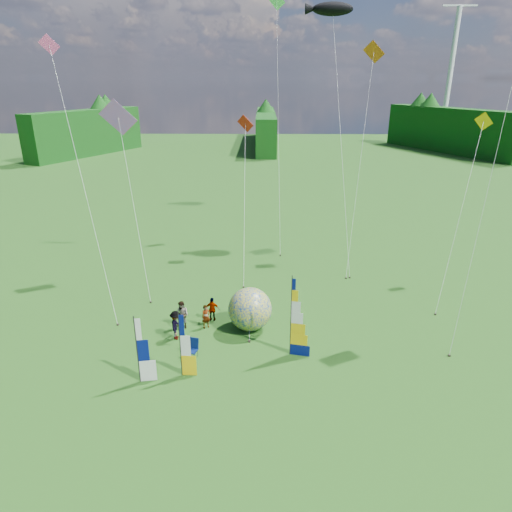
{
  "coord_description": "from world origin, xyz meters",
  "views": [
    {
      "loc": [
        -0.68,
        -18.32,
        14.21
      ],
      "look_at": [
        -1.0,
        4.0,
        5.5
      ],
      "focal_mm": 32.0,
      "sensor_mm": 36.0,
      "label": 1
    }
  ],
  "objects_px": {
    "spectator_c": "(176,325)",
    "spectator_a": "(206,317)",
    "side_banner_left": "(180,346)",
    "camp_chair": "(192,349)",
    "spectator_d": "(212,309)",
    "spectator_b": "(182,315)",
    "side_banner_far": "(137,351)",
    "kite_whale": "(341,125)",
    "bol_inflatable": "(250,309)",
    "feather_banner_main": "(291,318)"
  },
  "relations": [
    {
      "from": "kite_whale",
      "to": "camp_chair",
      "type": "bearing_deg",
      "value": -108.56
    },
    {
      "from": "side_banner_far",
      "to": "spectator_c",
      "type": "bearing_deg",
      "value": 66.59
    },
    {
      "from": "spectator_c",
      "to": "side_banner_left",
      "type": "bearing_deg",
      "value": -168.45
    },
    {
      "from": "spectator_c",
      "to": "spectator_a",
      "type": "bearing_deg",
      "value": -53.85
    },
    {
      "from": "spectator_b",
      "to": "kite_whale",
      "type": "distance_m",
      "value": 20.12
    },
    {
      "from": "feather_banner_main",
      "to": "camp_chair",
      "type": "relative_size",
      "value": 4.08
    },
    {
      "from": "camp_chair",
      "to": "kite_whale",
      "type": "xyz_separation_m",
      "value": [
        10.08,
        16.81,
        10.19
      ]
    },
    {
      "from": "spectator_d",
      "to": "bol_inflatable",
      "type": "bearing_deg",
      "value": 163.55
    },
    {
      "from": "spectator_a",
      "to": "kite_whale",
      "type": "distance_m",
      "value": 19.4
    },
    {
      "from": "bol_inflatable",
      "to": "camp_chair",
      "type": "height_order",
      "value": "bol_inflatable"
    },
    {
      "from": "side_banner_left",
      "to": "kite_whale",
      "type": "xyz_separation_m",
      "value": [
        10.37,
        18.33,
        9.0
      ]
    },
    {
      "from": "feather_banner_main",
      "to": "spectator_c",
      "type": "height_order",
      "value": "feather_banner_main"
    },
    {
      "from": "spectator_a",
      "to": "kite_whale",
      "type": "height_order",
      "value": "kite_whale"
    },
    {
      "from": "bol_inflatable",
      "to": "spectator_b",
      "type": "relative_size",
      "value": 1.51
    },
    {
      "from": "spectator_a",
      "to": "bol_inflatable",
      "type": "bearing_deg",
      "value": -32.13
    },
    {
      "from": "side_banner_far",
      "to": "spectator_d",
      "type": "relative_size",
      "value": 2.29
    },
    {
      "from": "spectator_a",
      "to": "spectator_d",
      "type": "bearing_deg",
      "value": 40.46
    },
    {
      "from": "spectator_b",
      "to": "camp_chair",
      "type": "relative_size",
      "value": 1.55
    },
    {
      "from": "side_banner_far",
      "to": "spectator_d",
      "type": "distance_m",
      "value": 7.01
    },
    {
      "from": "kite_whale",
      "to": "spectator_b",
      "type": "bearing_deg",
      "value": -116.95
    },
    {
      "from": "spectator_a",
      "to": "kite_whale",
      "type": "bearing_deg",
      "value": 23.81
    },
    {
      "from": "bol_inflatable",
      "to": "spectator_d",
      "type": "height_order",
      "value": "bol_inflatable"
    },
    {
      "from": "spectator_a",
      "to": "camp_chair",
      "type": "bearing_deg",
      "value": -127.63
    },
    {
      "from": "side_banner_left",
      "to": "kite_whale",
      "type": "height_order",
      "value": "kite_whale"
    },
    {
      "from": "feather_banner_main",
      "to": "spectator_c",
      "type": "xyz_separation_m",
      "value": [
        -6.53,
        1.55,
        -1.4
      ]
    },
    {
      "from": "side_banner_far",
      "to": "spectator_b",
      "type": "xyz_separation_m",
      "value": [
        1.27,
        5.34,
        -0.92
      ]
    },
    {
      "from": "feather_banner_main",
      "to": "spectator_d",
      "type": "bearing_deg",
      "value": 153.86
    },
    {
      "from": "spectator_d",
      "to": "spectator_c",
      "type": "bearing_deg",
      "value": 54.1
    },
    {
      "from": "spectator_c",
      "to": "feather_banner_main",
      "type": "bearing_deg",
      "value": -106.11
    },
    {
      "from": "side_banner_left",
      "to": "camp_chair",
      "type": "distance_m",
      "value": 1.95
    },
    {
      "from": "spectator_c",
      "to": "side_banner_far",
      "type": "bearing_deg",
      "value": 161.96
    },
    {
      "from": "spectator_a",
      "to": "spectator_b",
      "type": "relative_size",
      "value": 0.86
    },
    {
      "from": "side_banner_left",
      "to": "camp_chair",
      "type": "height_order",
      "value": "side_banner_left"
    },
    {
      "from": "side_banner_far",
      "to": "spectator_a",
      "type": "bearing_deg",
      "value": 55.1
    },
    {
      "from": "spectator_b",
      "to": "side_banner_left",
      "type": "bearing_deg",
      "value": -54.98
    },
    {
      "from": "feather_banner_main",
      "to": "spectator_b",
      "type": "bearing_deg",
      "value": 168.81
    },
    {
      "from": "bol_inflatable",
      "to": "camp_chair",
      "type": "bearing_deg",
      "value": -133.67
    },
    {
      "from": "side_banner_left",
      "to": "spectator_c",
      "type": "height_order",
      "value": "side_banner_left"
    },
    {
      "from": "feather_banner_main",
      "to": "side_banner_left",
      "type": "bearing_deg",
      "value": -148.16
    },
    {
      "from": "spectator_c",
      "to": "kite_whale",
      "type": "bearing_deg",
      "value": -40.07
    },
    {
      "from": "side_banner_left",
      "to": "feather_banner_main",
      "type": "bearing_deg",
      "value": 21.36
    },
    {
      "from": "spectator_d",
      "to": "kite_whale",
      "type": "height_order",
      "value": "kite_whale"
    },
    {
      "from": "bol_inflatable",
      "to": "spectator_b",
      "type": "distance_m",
      "value": 4.13
    },
    {
      "from": "spectator_d",
      "to": "spectator_b",
      "type": "bearing_deg",
      "value": 33.02
    },
    {
      "from": "spectator_b",
      "to": "spectator_d",
      "type": "bearing_deg",
      "value": 53.88
    },
    {
      "from": "spectator_c",
      "to": "spectator_d",
      "type": "distance_m",
      "value": 2.88
    },
    {
      "from": "spectator_a",
      "to": "spectator_d",
      "type": "relative_size",
      "value": 0.96
    },
    {
      "from": "spectator_c",
      "to": "camp_chair",
      "type": "height_order",
      "value": "spectator_c"
    },
    {
      "from": "camp_chair",
      "to": "spectator_d",
      "type": "bearing_deg",
      "value": 95.48
    },
    {
      "from": "side_banner_far",
      "to": "spectator_b",
      "type": "distance_m",
      "value": 5.56
    }
  ]
}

